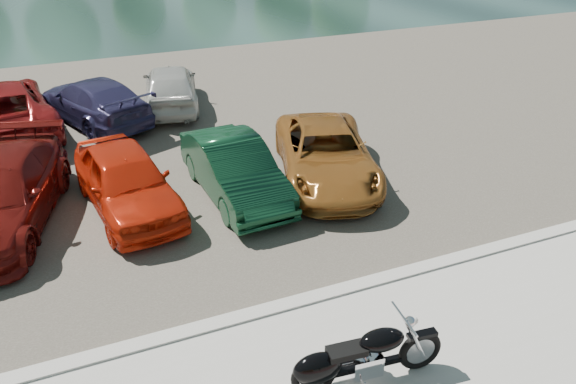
% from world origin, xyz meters
% --- Properties ---
extents(ground, '(200.00, 200.00, 0.00)m').
position_xyz_m(ground, '(0.00, 0.00, 0.00)').
color(ground, '#595447').
rests_on(ground, ground).
extents(kerb, '(60.00, 0.30, 0.14)m').
position_xyz_m(kerb, '(0.00, 2.00, 0.07)').
color(kerb, '#AEABA3').
rests_on(kerb, ground).
extents(parking_lot, '(60.00, 18.00, 0.04)m').
position_xyz_m(parking_lot, '(0.00, 11.00, 0.02)').
color(parking_lot, '#474239').
rests_on(parking_lot, ground).
extents(motorcycle, '(2.33, 0.75, 1.05)m').
position_xyz_m(motorcycle, '(-1.20, 0.03, 0.56)').
color(motorcycle, black).
rests_on(motorcycle, promenade).
extents(car_3, '(3.32, 5.42, 1.47)m').
position_xyz_m(car_3, '(-5.94, 6.88, 0.77)').
color(car_3, maroon).
rests_on(car_3, parking_lot).
extents(car_4, '(2.22, 4.36, 1.42)m').
position_xyz_m(car_4, '(-3.38, 6.53, 0.75)').
color(car_4, red).
rests_on(car_4, parking_lot).
extents(car_5, '(1.66, 4.18, 1.35)m').
position_xyz_m(car_5, '(-0.98, 6.22, 0.72)').
color(car_5, '#0F3821').
rests_on(car_5, parking_lot).
extents(car_6, '(3.48, 5.17, 1.32)m').
position_xyz_m(car_6, '(1.35, 6.18, 0.70)').
color(car_6, '#9E6024').
rests_on(car_6, parking_lot).
extents(car_10, '(3.31, 5.78, 1.52)m').
position_xyz_m(car_10, '(-6.05, 12.60, 0.80)').
color(car_10, maroon).
rests_on(car_10, parking_lot).
extents(car_11, '(3.51, 5.06, 1.36)m').
position_xyz_m(car_11, '(-3.49, 12.40, 0.72)').
color(car_11, '#2E2B53').
rests_on(car_11, parking_lot).
extents(car_12, '(2.51, 4.47, 1.44)m').
position_xyz_m(car_12, '(-1.05, 12.83, 0.76)').
color(car_12, silver).
rests_on(car_12, parking_lot).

